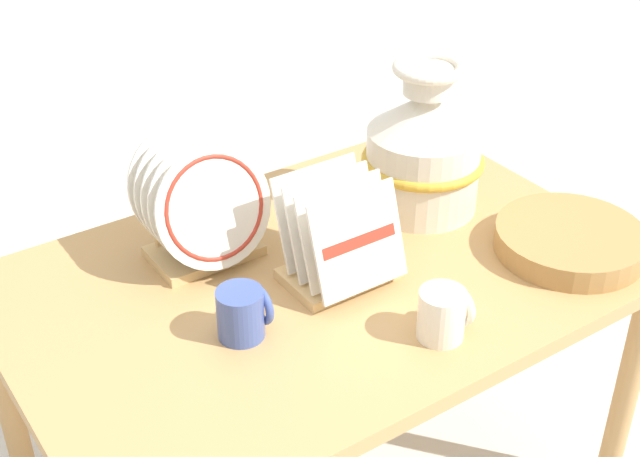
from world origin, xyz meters
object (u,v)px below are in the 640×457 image
dish_rack_square_plates (339,245)px  mug_cream_glaze (444,314)px  wicker_charger_stack (570,240)px  ceramic_vase (424,148)px  fruit_bowl (329,204)px  dish_rack_round_plates (203,209)px  mug_cobalt_glaze (243,313)px

dish_rack_square_plates → mug_cream_glaze: dish_rack_square_plates is taller
wicker_charger_stack → ceramic_vase: bearing=113.2°
fruit_bowl → dish_rack_square_plates: bearing=-119.8°
ceramic_vase → dish_rack_square_plates: (-0.33, -0.13, -0.07)m
dish_rack_round_plates → wicker_charger_stack: (0.67, -0.42, -0.09)m
wicker_charger_stack → mug_cobalt_glaze: mug_cobalt_glaze is taller
ceramic_vase → dish_rack_round_plates: ceramic_vase is taller
mug_cream_glaze → dish_rack_square_plates: bearing=101.4°
dish_rack_round_plates → wicker_charger_stack: size_ratio=0.85×
dish_rack_round_plates → mug_cobalt_glaze: dish_rack_round_plates is taller
dish_rack_square_plates → mug_cobalt_glaze: dish_rack_square_plates is taller
mug_cobalt_glaze → fruit_bowl: bearing=34.8°
ceramic_vase → dish_rack_round_plates: (-0.52, 0.09, -0.03)m
ceramic_vase → mug_cream_glaze: 0.50m
dish_rack_square_plates → wicker_charger_stack: size_ratio=0.70×
mug_cream_glaze → ceramic_vase: bearing=55.4°
dish_rack_round_plates → ceramic_vase: bearing=-9.8°
wicker_charger_stack → fruit_bowl: (-0.35, 0.41, 0.01)m
fruit_bowl → ceramic_vase: bearing=-20.5°
mug_cream_glaze → fruit_bowl: (0.07, 0.48, -0.02)m
dish_rack_square_plates → fruit_bowl: dish_rack_square_plates is taller
ceramic_vase → dish_rack_square_plates: size_ratio=1.57×
fruit_bowl → mug_cream_glaze: bearing=-98.0°
ceramic_vase → wicker_charger_stack: 0.38m
mug_cobalt_glaze → mug_cream_glaze: same height
mug_cobalt_glaze → fruit_bowl: size_ratio=0.82×
dish_rack_round_plates → dish_rack_square_plates: (0.19, -0.22, -0.04)m
mug_cobalt_glaze → mug_cream_glaze: 0.38m
dish_rack_square_plates → mug_cream_glaze: (0.05, -0.27, -0.03)m
ceramic_vase → mug_cobalt_glaze: (-0.59, -0.18, -0.10)m
wicker_charger_stack → fruit_bowl: 0.54m
fruit_bowl → dish_rack_round_plates: bearing=177.8°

